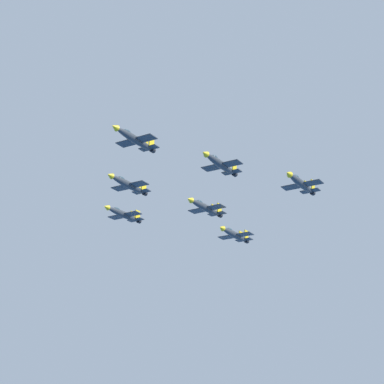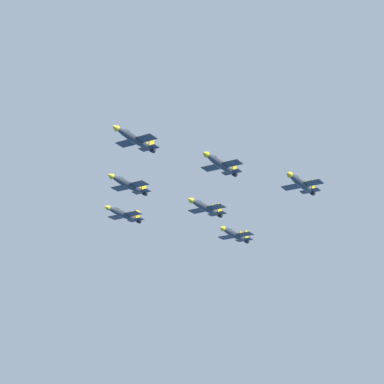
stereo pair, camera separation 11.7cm
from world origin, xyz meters
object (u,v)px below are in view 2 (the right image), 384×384
object	(u,v)px
jet_right_outer	(123,214)
jet_trailing	(235,235)
jet_slot_rear	(206,207)
jet_lead	(135,139)
jet_left_wingman	(220,164)
jet_left_outer	(301,183)
jet_right_wingman	(128,184)

from	to	relation	value
jet_right_outer	jet_trailing	xyz separation A→B (m)	(-17.63, -31.11, -7.09)
jet_slot_rear	jet_trailing	world-z (taller)	jet_slot_rear
jet_lead	jet_slot_rear	xyz separation A→B (m)	(18.13, -31.40, -8.33)
jet_trailing	jet_right_outer	bearing A→B (deg)	-60.13
jet_left_wingman	jet_trailing	bearing A→B (deg)	-158.08
jet_lead	jet_left_wingman	bearing A→B (deg)	139.11
jet_right_outer	jet_slot_rear	distance (m)	30.99
jet_left_wingman	jet_left_outer	size ratio (longest dim) A/B	0.97
jet_right_wingman	jet_slot_rear	distance (m)	24.23
jet_left_wingman	jet_left_outer	bearing A→B (deg)	138.53
jet_slot_rear	jet_trailing	xyz separation A→B (m)	(9.06, -15.70, -3.81)
jet_lead	jet_right_wingman	xyz separation A→B (m)	(22.41, -8.00, -3.76)
jet_trailing	jet_lead	bearing A→B (deg)	-0.60
jet_lead	jet_left_wingman	xyz separation A→B (m)	(-4.28, -23.41, -4.02)
jet_lead	jet_left_wingman	distance (m)	24.13
jet_slot_rear	jet_left_wingman	bearing A→B (deg)	41.51
jet_right_outer	jet_slot_rear	bearing A→B (deg)	90.50
jet_right_outer	jet_right_wingman	bearing A→B (deg)	40.86
jet_slot_rear	jet_trailing	size ratio (longest dim) A/B	1.02
jet_lead	jet_right_wingman	size ratio (longest dim) A/B	0.98
jet_left_outer	jet_slot_rear	size ratio (longest dim) A/B	0.99
jet_lead	jet_trailing	size ratio (longest dim) A/B	0.99
jet_left_wingman	jet_slot_rear	bearing A→B (deg)	-140.73
jet_left_outer	jet_trailing	bearing A→B (deg)	-121.17
jet_lead	jet_left_outer	size ratio (longest dim) A/B	0.98
jet_right_wingman	jet_left_outer	world-z (taller)	jet_right_wingman
jet_right_wingman	jet_right_outer	distance (m)	23.83
jet_right_outer	jet_lead	bearing A→B (deg)	40.86
jet_left_wingman	jet_right_outer	world-z (taller)	jet_left_wingman
jet_lead	jet_left_outer	xyz separation A→B (m)	(-8.56, -46.81, -6.81)
jet_lead	jet_right_outer	distance (m)	47.85
jet_right_outer	jet_slot_rear	xyz separation A→B (m)	(-26.69, -15.41, -3.27)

